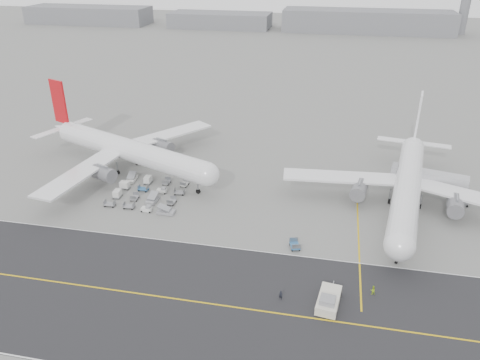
% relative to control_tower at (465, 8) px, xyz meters
% --- Properties ---
extents(ground, '(700.00, 700.00, 0.00)m').
position_rel_control_tower_xyz_m(ground, '(-100.00, -265.00, -16.25)').
color(ground, gray).
rests_on(ground, ground).
extents(taxiway, '(220.00, 59.00, 0.03)m').
position_rel_control_tower_xyz_m(taxiway, '(-94.98, -282.98, -16.24)').
color(taxiway, '#27272A').
rests_on(taxiway, ground).
extents(horizon_buildings, '(520.00, 28.00, 28.00)m').
position_rel_control_tower_xyz_m(horizon_buildings, '(-70.00, -5.00, -16.25)').
color(horizon_buildings, slate).
rests_on(horizon_buildings, ground).
extents(control_tower, '(7.00, 7.00, 31.25)m').
position_rel_control_tower_xyz_m(control_tower, '(0.00, 0.00, 0.00)').
color(control_tower, slate).
rests_on(control_tower, ground).
extents(airliner_a, '(54.23, 53.10, 19.72)m').
position_rel_control_tower_xyz_m(airliner_a, '(-127.09, -238.52, -10.57)').
color(airliner_a, white).
rests_on(airliner_a, ground).
extents(airliner_b, '(54.08, 55.09, 19.12)m').
position_rel_control_tower_xyz_m(airliner_b, '(-59.95, -244.07, -10.75)').
color(airliner_b, white).
rests_on(airliner_b, ground).
extents(pushback_tug, '(4.10, 9.01, 2.54)m').
position_rel_control_tower_xyz_m(pushback_tug, '(-75.20, -279.55, -15.21)').
color(pushback_tug, silver).
rests_on(pushback_tug, ground).
extents(jet_bridge, '(17.43, 7.08, 6.51)m').
position_rel_control_tower_xyz_m(jet_bridge, '(-54.37, -238.45, -11.71)').
color(jet_bridge, gray).
rests_on(jet_bridge, ground).
extents(gse_cluster, '(21.20, 20.48, 1.85)m').
position_rel_control_tower_xyz_m(gse_cluster, '(-116.91, -250.80, -16.25)').
color(gse_cluster, gray).
rests_on(gse_cluster, ground).
extents(stray_dolly, '(2.35, 3.03, 1.64)m').
position_rel_control_tower_xyz_m(stray_dolly, '(-81.97, -264.76, -16.25)').
color(stray_dolly, silver).
rests_on(stray_dolly, ground).
extents(ground_crew_a, '(0.69, 0.53, 1.69)m').
position_rel_control_tower_xyz_m(ground_crew_a, '(-82.79, -279.69, -15.41)').
color(ground_crew_a, black).
rests_on(ground_crew_a, ground).
extents(ground_crew_b, '(0.92, 0.79, 1.64)m').
position_rel_control_tower_xyz_m(ground_crew_b, '(-68.16, -275.35, -15.43)').
color(ground_crew_b, '#B1DD1A').
rests_on(ground_crew_b, ground).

